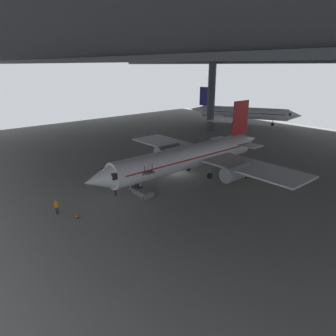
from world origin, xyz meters
The scene contains 9 objects.
ground_plane centered at (0.00, 0.00, 0.00)m, with size 110.00×110.00×0.00m, color gray.
hangar_structure centered at (-0.08, 13.79, 17.89)m, with size 121.00×99.00×18.54m.
airplane_main centered at (3.26, 0.08, 3.31)m, with size 32.37×33.72×10.71m.
boarding_stairs centered at (3.77, -9.33, 0.72)m, with size 4.04×1.53×4.50m.
crew_worker_near_nose centered at (2.11, -20.09, 0.99)m, with size 0.32×0.53×1.73m.
crew_worker_by_stairs centered at (1.94, -12.23, 1.00)m, with size 0.50×0.36×1.75m.
airplane_distant centered at (-19.29, 42.91, 3.21)m, with size 29.44×29.70×10.19m.
traffic_cone_orange centered at (4.47, -18.80, 0.29)m, with size 0.36×0.36×0.60m.
baggage_tug centered at (8.65, 6.77, 0.53)m, with size 1.30×2.21×0.90m.
Camera 1 is at (34.56, -30.95, 16.30)m, focal length 32.73 mm.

